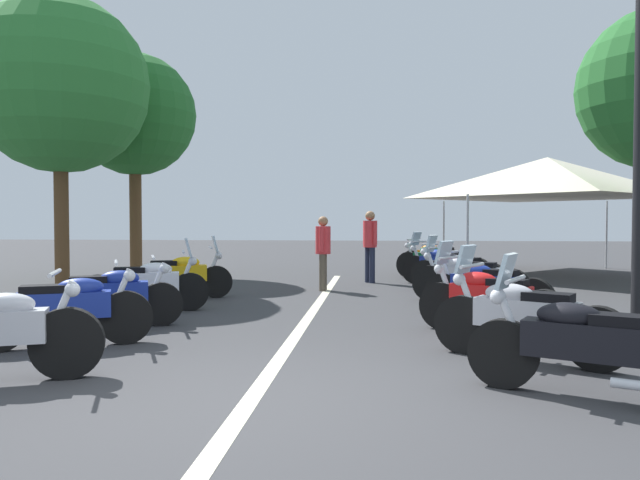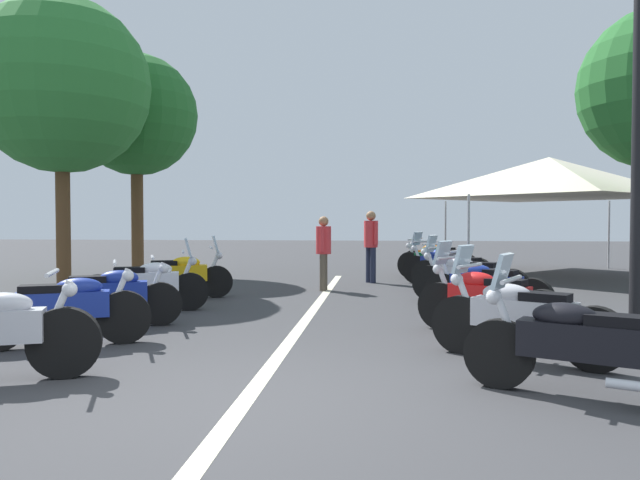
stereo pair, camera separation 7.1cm
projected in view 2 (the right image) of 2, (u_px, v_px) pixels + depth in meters
name	position (u px, v px, depth m)	size (l,w,h in m)	color
ground_plane	(242.00, 406.00, 4.78)	(80.00, 80.00, 0.00)	#38383A
lane_centre_stripe	(305.00, 321.00, 8.79)	(14.52, 0.16, 0.01)	beige
motorcycle_left_row_1	(65.00, 308.00, 6.99)	(1.01, 1.87, 1.00)	black
motorcycle_left_row_2	(107.00, 296.00, 8.24)	(1.00, 1.96, 0.98)	black
motorcycle_left_row_3	(146.00, 283.00, 9.70)	(0.91, 1.99, 1.20)	black
motorcycle_left_row_4	(178.00, 275.00, 11.32)	(0.92, 2.04, 1.20)	black
motorcycle_right_row_0	(583.00, 345.00, 4.92)	(1.07, 1.91, 1.19)	black
motorcycle_right_row_1	(520.00, 317.00, 6.26)	(1.17, 1.82, 1.21)	black
motorcycle_right_row_2	(487.00, 299.00, 7.73)	(1.17, 1.76, 1.21)	black
motorcycle_right_row_3	(485.00, 287.00, 9.15)	(1.17, 1.84, 1.00)	black
motorcycle_right_row_4	(467.00, 277.00, 10.66)	(1.11, 1.97, 1.22)	black
motorcycle_right_row_5	(457.00, 271.00, 12.07)	(1.32, 1.81, 1.01)	black
motorcycle_right_row_6	(444.00, 265.00, 13.65)	(1.28, 1.93, 1.22)	black
motorcycle_right_row_7	(436.00, 261.00, 15.06)	(1.19, 1.96, 1.02)	black
motorcycle_right_row_8	(437.00, 258.00, 16.51)	(1.04, 1.90, 1.01)	black
bystander_0	(324.00, 247.00, 12.64)	(0.53, 0.32, 1.57)	brown
bystander_1	(371.00, 241.00, 14.24)	(0.45, 0.34, 1.71)	#1E2338
roadside_tree_1	(136.00, 116.00, 16.07)	(3.25, 3.25, 5.95)	brown
roadside_tree_2	(61.00, 86.00, 13.56)	(3.97, 3.97, 6.54)	brown
event_tent	(549.00, 178.00, 16.20)	(5.53, 5.53, 3.20)	beige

